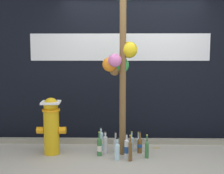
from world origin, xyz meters
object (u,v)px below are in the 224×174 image
bottle_1 (138,144)px  bottle_8 (117,151)px  bottle_0 (101,141)px  bottle_2 (105,144)px  memorial_post (121,51)px  bottle_11 (132,142)px  bottle_4 (99,147)px  bottle_6 (130,150)px  bottle_10 (126,147)px  fire_hydrant (51,125)px  bottle_5 (116,144)px  bottle_7 (140,145)px  bottle_9 (147,149)px  bottle_3 (127,149)px

bottle_1 → bottle_8: (-0.35, -0.43, 0.03)m
bottle_0 → bottle_2: size_ratio=1.08×
memorial_post → bottle_11: (0.18, 0.20, -1.48)m
memorial_post → bottle_2: 1.47m
bottle_4 → bottle_6: (0.47, -0.21, 0.01)m
bottle_4 → bottle_8: (0.27, -0.18, -0.00)m
bottle_10 → bottle_11: bottle_10 is taller
bottle_8 → bottle_11: bearing=63.6°
memorial_post → bottle_10: size_ratio=8.41×
bottle_4 → bottle_11: bearing=30.2°
bottle_0 → bottle_10: bottle_0 is taller
bottle_4 → fire_hydrant: bearing=173.9°
fire_hydrant → bottle_8: fire_hydrant is taller
bottle_4 → bottle_5: size_ratio=1.19×
fire_hydrant → bottle_7: 1.42m
bottle_4 → bottle_9: (0.72, -0.08, -0.01)m
bottle_0 → bottle_4: bearing=-92.3°
memorial_post → bottle_7: memorial_post is taller
memorial_post → bottle_8: 1.49m
fire_hydrant → bottle_9: 1.52m
bottle_7 → bottle_1: bearing=95.0°
bottle_1 → bottle_6: bottle_6 is taller
bottle_6 → bottle_7: bottle_6 is taller
bottle_10 → bottle_2: bearing=158.8°
bottle_3 → bottle_5: bearing=118.2°
fire_hydrant → bottle_5: 1.07m
bottle_2 → bottle_6: bottle_6 is taller
bottle_6 → bottle_8: 0.20m
bottle_0 → fire_hydrant: bearing=-167.3°
bottle_6 → bottle_8: (-0.19, 0.03, -0.02)m
bottle_0 → bottle_7: bearing=-11.7°
bottle_7 → bottle_5: bearing=168.3°
bottle_4 → bottle_8: bottle_4 is taller
bottle_7 → bottle_3: bearing=-132.7°
bottle_6 → bottle_7: 0.37m
bottle_1 → bottle_3: bottle_3 is taller
fire_hydrant → bottle_1: 1.43m
fire_hydrant → bottle_1: size_ratio=2.90×
bottle_9 → bottle_2: bearing=162.7°
bottle_9 → bottle_5: bearing=148.8°
bottle_7 → bottle_6: bearing=-116.2°
fire_hydrant → bottle_5: size_ratio=2.79×
bottle_1 → bottle_10: bearing=-127.6°
bottle_2 → bottle_9: bottle_9 is taller
bottle_1 → bottle_6: 0.49m
memorial_post → bottle_2: size_ratio=7.98×
bottle_0 → memorial_post: bearing=-25.5°
bottle_1 → bottle_5: (-0.37, -0.05, 0.01)m
fire_hydrant → bottle_2: size_ratio=2.53×
bottle_2 → bottle_1: bearing=14.3°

